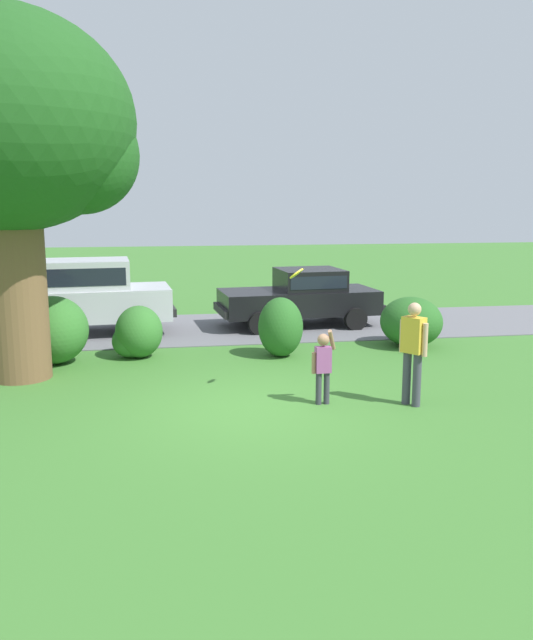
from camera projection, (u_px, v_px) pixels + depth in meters
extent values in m
plane|color=#3D752D|center=(249.00, 407.00, 10.81)|extent=(80.00, 80.00, 0.00)
cube|color=slate|center=(214.00, 328.00, 17.51)|extent=(28.00, 4.40, 0.02)
cylinder|color=brown|center=(16.00, 291.00, 12.31)|extent=(1.12, 1.12, 3.39)
ellipsoid|color=#1E511C|center=(5.00, 121.00, 11.76)|extent=(4.70, 4.70, 4.00)
ellipsoid|color=#1E511C|center=(80.00, 155.00, 12.07)|extent=(2.18, 2.18, 2.18)
ellipsoid|color=#33702B|center=(53.00, 330.00, 13.63)|extent=(1.46, 1.45, 1.43)
ellipsoid|color=#33702B|center=(38.00, 347.00, 13.50)|extent=(0.90, 0.90, 0.81)
ellipsoid|color=#33702B|center=(139.00, 332.00, 14.20)|extent=(1.03, 1.11, 1.14)
ellipsoid|color=#33702B|center=(131.00, 341.00, 14.22)|extent=(0.81, 0.81, 0.73)
ellipsoid|color=#286023|center=(281.00, 327.00, 14.27)|extent=(0.98, 1.06, 1.31)
ellipsoid|color=#286023|center=(411.00, 322.00, 15.30)|extent=(1.43, 1.58, 1.17)
cube|color=black|center=(298.00, 301.00, 17.76)|extent=(4.33, 2.17, 0.64)
cube|color=black|center=(310.00, 279.00, 17.72)|extent=(1.80, 1.75, 0.56)
cube|color=black|center=(310.00, 279.00, 17.72)|extent=(1.67, 1.76, 0.34)
cylinder|color=black|center=(260.00, 323.00, 16.62)|extent=(0.62, 0.27, 0.60)
cylinder|color=black|center=(245.00, 311.00, 18.41)|extent=(0.62, 0.27, 0.60)
cylinder|color=black|center=(356.00, 319.00, 17.24)|extent=(0.62, 0.27, 0.60)
cylinder|color=black|center=(332.00, 308.00, 19.03)|extent=(0.62, 0.27, 0.60)
cube|color=black|center=(221.00, 310.00, 17.28)|extent=(0.26, 1.75, 0.20)
cube|color=black|center=(371.00, 304.00, 18.29)|extent=(0.26, 1.75, 0.20)
cube|color=silver|center=(80.00, 304.00, 16.56)|extent=(4.64, 2.21, 0.80)
cube|color=silver|center=(79.00, 274.00, 16.43)|extent=(2.60, 1.82, 0.72)
cube|color=black|center=(79.00, 274.00, 16.43)|extent=(2.40, 1.82, 0.43)
cylinder|color=black|center=(19.00, 331.00, 15.41)|extent=(0.70, 0.28, 0.68)
cylinder|color=black|center=(27.00, 318.00, 17.21)|extent=(0.70, 0.28, 0.68)
cylinder|color=black|center=(139.00, 326.00, 16.08)|extent=(0.70, 0.28, 0.68)
cylinder|color=black|center=(135.00, 313.00, 17.88)|extent=(0.70, 0.28, 0.68)
cube|color=black|center=(171.00, 308.00, 17.15)|extent=(0.26, 1.75, 0.20)
cylinder|color=#383842|center=(319.00, 388.00, 10.94)|extent=(0.10, 0.10, 0.55)
cylinder|color=#383842|center=(327.00, 388.00, 10.96)|extent=(0.10, 0.10, 0.55)
cube|color=#994C8C|center=(323.00, 360.00, 10.86)|extent=(0.27, 0.17, 0.44)
sphere|color=#A37556|center=(323.00, 340.00, 10.80)|extent=(0.20, 0.20, 0.20)
cylinder|color=#A37556|center=(332.00, 340.00, 10.88)|extent=(0.19, 0.24, 0.39)
cylinder|color=#A37556|center=(314.00, 363.00, 10.84)|extent=(0.07, 0.07, 0.36)
cylinder|color=yellow|center=(297.00, 274.00, 11.15)|extent=(0.29, 0.28, 0.24)
cylinder|color=#1EB7B2|center=(297.00, 273.00, 11.15)|extent=(0.17, 0.16, 0.15)
cylinder|color=#3F3F4C|center=(417.00, 380.00, 10.80)|extent=(0.14, 0.14, 0.90)
cylinder|color=#3F3F4C|center=(407.00, 378.00, 10.94)|extent=(0.14, 0.14, 0.90)
cube|color=gold|center=(414.00, 335.00, 10.73)|extent=(0.39, 0.42, 0.60)
sphere|color=tan|center=(415.00, 309.00, 10.66)|extent=(0.22, 0.22, 0.22)
cylinder|color=tan|center=(425.00, 340.00, 10.59)|extent=(0.09, 0.09, 0.55)
cylinder|color=tan|center=(402.00, 336.00, 10.90)|extent=(0.09, 0.09, 0.55)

